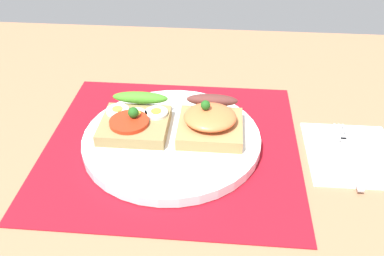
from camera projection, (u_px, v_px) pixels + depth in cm
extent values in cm
cube|color=#A46D4C|center=(172.00, 154.00, 63.80)|extent=(120.00, 90.00, 3.20)
cube|color=#A4101D|center=(172.00, 144.00, 62.78)|extent=(37.38, 35.25, 0.30)
cylinder|color=white|center=(172.00, 139.00, 62.24)|extent=(26.16, 26.16, 1.56)
cube|color=olive|center=(135.00, 125.00, 62.38)|extent=(9.90, 9.17, 1.71)
cylinder|color=red|center=(129.00, 122.00, 61.04)|extent=(5.75, 5.75, 0.60)
ellipsoid|color=#418B24|center=(140.00, 98.00, 65.40)|extent=(8.71, 2.20, 1.80)
sphere|color=#1E5919|center=(133.00, 113.00, 61.07)|extent=(1.60, 1.60, 1.60)
cylinder|color=white|center=(118.00, 111.00, 63.60)|extent=(3.45, 3.45, 0.50)
cylinder|color=yellow|center=(117.00, 109.00, 63.41)|extent=(1.55, 1.55, 0.16)
cylinder|color=white|center=(136.00, 115.00, 62.60)|extent=(3.45, 3.45, 0.50)
cylinder|color=yellow|center=(135.00, 113.00, 62.40)|extent=(1.55, 1.55, 0.16)
cylinder|color=white|center=(156.00, 113.00, 63.09)|extent=(3.45, 3.45, 0.50)
cylinder|color=yellow|center=(156.00, 111.00, 62.90)|extent=(1.55, 1.55, 0.16)
cube|color=#B57F4B|center=(210.00, 128.00, 61.65)|extent=(9.34, 9.07, 1.83)
ellipsoid|color=orange|center=(210.00, 117.00, 60.68)|extent=(7.66, 7.25, 1.98)
ellipsoid|color=#572A25|center=(212.00, 100.00, 64.59)|extent=(7.94, 2.20, 1.80)
sphere|color=#1E5919|center=(206.00, 105.00, 60.09)|extent=(1.40, 1.40, 1.40)
cube|color=white|center=(352.00, 155.00, 60.48)|extent=(12.69, 14.37, 0.60)
cube|color=#B7B7BC|center=(351.00, 163.00, 58.42)|extent=(0.80, 11.33, 0.32)
cube|color=#B7B7BC|center=(343.00, 137.00, 63.17)|extent=(1.50, 1.20, 0.32)
cube|color=#B7B7BC|center=(336.00, 130.00, 64.83)|extent=(0.32, 2.80, 0.32)
cube|color=#B7B7BC|center=(340.00, 130.00, 64.79)|extent=(0.32, 2.80, 0.32)
cube|color=#B7B7BC|center=(344.00, 130.00, 64.74)|extent=(0.32, 2.80, 0.32)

